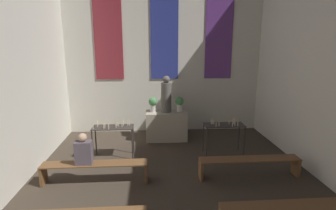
# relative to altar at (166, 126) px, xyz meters

# --- Properties ---
(wall_back) EXTENTS (6.96, 0.16, 5.93)m
(wall_back) POSITION_rel_altar_xyz_m (0.00, 1.01, 2.53)
(wall_back) COLOR silver
(wall_back) RESTS_ON ground_plane
(altar) EXTENTS (1.32, 0.71, 0.93)m
(altar) POSITION_rel_altar_xyz_m (0.00, 0.00, 0.00)
(altar) COLOR #ADA38E
(altar) RESTS_ON ground_plane
(statue) EXTENTS (0.33, 0.33, 1.17)m
(statue) POSITION_rel_altar_xyz_m (0.00, 0.00, 1.00)
(statue) COLOR #5B5651
(statue) RESTS_ON altar
(flower_vase_left) EXTENTS (0.28, 0.28, 0.48)m
(flower_vase_left) POSITION_rel_altar_xyz_m (-0.43, 0.00, 0.76)
(flower_vase_left) COLOR beige
(flower_vase_left) RESTS_ON altar
(flower_vase_right) EXTENTS (0.28, 0.28, 0.48)m
(flower_vase_right) POSITION_rel_altar_xyz_m (0.43, 0.00, 0.76)
(flower_vase_right) COLOR beige
(flower_vase_right) RESTS_ON altar
(candle_rack_left) EXTENTS (1.11, 0.50, 1.08)m
(candle_rack_left) POSITION_rel_altar_xyz_m (-1.54, -1.31, 0.29)
(candle_rack_left) COLOR #332D28
(candle_rack_left) RESTS_ON ground_plane
(candle_rack_right) EXTENTS (1.11, 0.50, 1.06)m
(candle_rack_right) POSITION_rel_altar_xyz_m (1.54, -1.31, 0.29)
(candle_rack_right) COLOR #332D28
(candle_rack_right) RESTS_ON ground_plane
(pew_back_left) EXTENTS (2.35, 0.36, 0.47)m
(pew_back_left) POSITION_rel_altar_xyz_m (-1.78, -2.68, -0.12)
(pew_back_left) COLOR brown
(pew_back_left) RESTS_ON ground_plane
(pew_back_right) EXTENTS (2.35, 0.36, 0.47)m
(pew_back_right) POSITION_rel_altar_xyz_m (1.78, -2.68, -0.12)
(pew_back_right) COLOR brown
(pew_back_right) RESTS_ON ground_plane
(person_seated) EXTENTS (0.36, 0.24, 0.71)m
(person_seated) POSITION_rel_altar_xyz_m (-2.00, -2.68, 0.31)
(person_seated) COLOR #564C56
(person_seated) RESTS_ON pew_back_left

